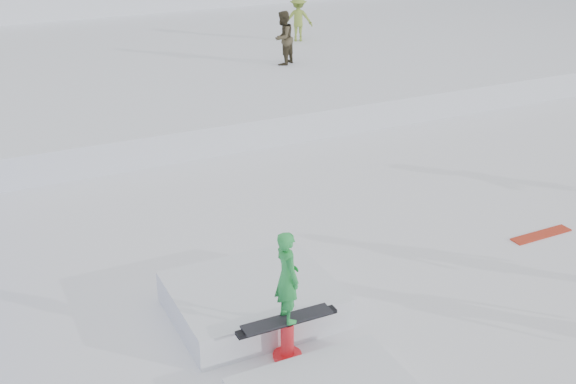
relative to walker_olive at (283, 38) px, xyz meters
name	(u,v)px	position (x,y,z in m)	size (l,w,h in m)	color
ground	(312,298)	(-5.19, -12.09, -1.68)	(120.00, 120.00, 0.00)	white
snow_midrise	(102,67)	(-5.19, 3.91, -1.28)	(50.00, 18.00, 0.80)	white
walker_olive	(283,38)	(0.00, 0.00, 0.00)	(0.85, 0.66, 1.75)	#423A26
walker_ygreen	(298,19)	(2.07, 3.02, -0.04)	(1.07, 0.62, 1.66)	#88A43B
loose_board_red	(541,235)	(0.04, -12.01, -1.66)	(1.40, 0.28, 0.03)	#B72E19
jib_rail_feature	(271,320)	(-6.28, -12.78, -1.37)	(2.60, 4.40, 2.11)	white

